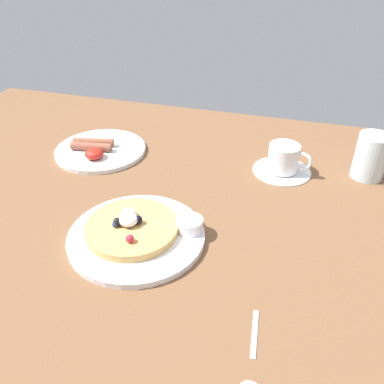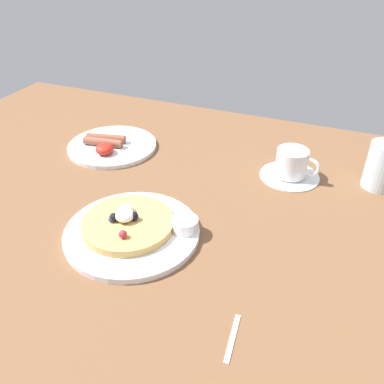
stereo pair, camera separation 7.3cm
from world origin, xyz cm
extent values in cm
cube|color=brown|center=(0.00, 0.00, -1.50)|extent=(167.80, 110.56, 3.00)
cylinder|color=white|center=(-6.31, -10.30, 0.62)|extent=(26.28, 26.28, 1.25)
cylinder|color=tan|center=(-7.39, -9.78, 2.04)|extent=(17.91, 17.91, 1.58)
sphere|color=navy|center=(-10.02, -11.26, 3.45)|extent=(1.23, 1.23, 1.23)
sphere|color=#C1273C|center=(-5.62, -14.48, 3.60)|extent=(1.53, 1.53, 1.53)
sphere|color=black|center=(-9.73, -10.82, 3.69)|extent=(1.71, 1.71, 1.71)
sphere|color=black|center=(-6.32, -9.08, 3.70)|extent=(1.73, 1.73, 1.73)
sphere|color=black|center=(-7.87, -8.81, 3.72)|extent=(1.79, 1.79, 1.79)
sphere|color=#C62643|center=(-7.39, -9.81, 3.50)|extent=(1.34, 1.34, 1.34)
sphere|color=navy|center=(-7.36, -10.67, 3.42)|extent=(1.18, 1.18, 1.18)
ellipsoid|color=white|center=(-8.93, -7.60, 3.68)|extent=(2.82, 2.82, 1.69)
ellipsoid|color=white|center=(-7.92, -9.77, 3.95)|extent=(3.74, 3.74, 2.24)
cylinder|color=white|center=(3.17, -6.28, 2.50)|extent=(5.18, 5.18, 2.51)
cylinder|color=#622A04|center=(3.17, -6.28, 3.00)|extent=(4.25, 4.25, 0.30)
cylinder|color=white|center=(-29.12, 19.63, 0.56)|extent=(23.58, 23.58, 1.12)
cylinder|color=brown|center=(-30.76, 17.93, 2.21)|extent=(10.80, 3.76, 2.17)
cylinder|color=brown|center=(-31.36, 20.35, 2.21)|extent=(10.81, 4.46, 2.17)
ellipsoid|color=white|center=(-33.81, 20.14, 1.42)|extent=(7.60, 6.46, 0.60)
sphere|color=yellow|center=(-33.81, 20.14, 1.92)|extent=(2.00, 2.00, 2.00)
ellipsoid|color=#B52418|center=(-28.03, 14.43, 2.40)|extent=(4.65, 4.65, 2.56)
cylinder|color=white|center=(17.90, 22.97, 0.32)|extent=(14.07, 14.07, 0.64)
cylinder|color=white|center=(17.90, 22.97, 3.89)|extent=(7.38, 7.38, 6.48)
torus|color=white|center=(22.46, 21.87, 4.21)|extent=(4.49, 1.81, 4.43)
cylinder|color=brown|center=(17.90, 22.97, 5.96)|extent=(6.27, 6.27, 0.52)
cube|color=silver|center=(18.89, -25.45, 0.15)|extent=(1.61, 8.66, 0.30)
cylinder|color=silver|center=(37.50, 26.47, 5.35)|extent=(7.48, 7.48, 10.71)
camera|label=1|loc=(20.62, -64.56, 50.98)|focal=37.84mm
camera|label=2|loc=(27.46, -62.17, 50.98)|focal=37.84mm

